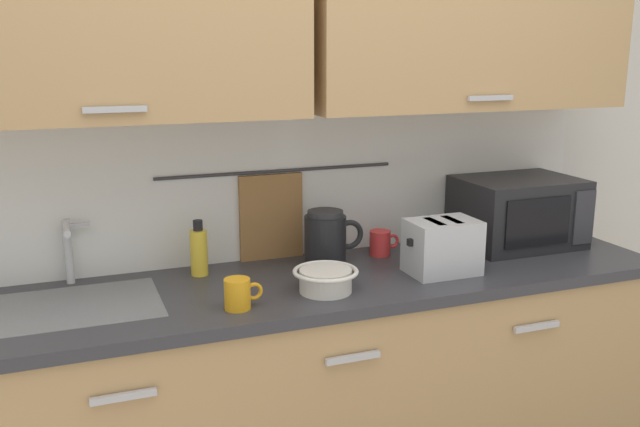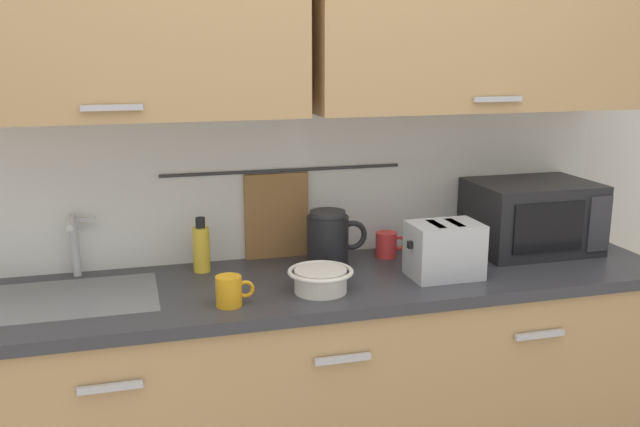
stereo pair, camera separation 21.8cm
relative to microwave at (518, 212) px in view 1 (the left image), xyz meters
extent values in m
cube|color=tan|center=(-0.90, -0.11, -0.61)|extent=(2.50, 0.60, 0.86)
cube|color=#B7B7BC|center=(-1.58, -0.42, -0.30)|extent=(0.18, 0.02, 0.02)
cube|color=#B7B7BC|center=(-0.90, -0.42, -0.30)|extent=(0.18, 0.02, 0.02)
cube|color=#B7B7BC|center=(-0.21, -0.42, -0.30)|extent=(0.18, 0.02, 0.02)
cube|color=#333338|center=(-0.90, -0.11, -0.16)|extent=(2.53, 0.63, 0.04)
cube|color=#9EA0A5|center=(-1.69, -0.09, -0.18)|extent=(0.52, 0.38, 0.09)
cube|color=silver|center=(-0.90, 0.22, 0.21)|extent=(3.70, 0.06, 2.50)
cube|color=silver|center=(-0.90, 0.19, 0.14)|extent=(2.50, 0.01, 0.55)
cube|color=tan|center=(-1.53, 0.03, 0.77)|extent=(1.23, 0.33, 0.70)
cube|color=#B7B7BC|center=(-1.53, -0.15, 0.47)|extent=(0.18, 0.01, 0.02)
cube|color=tan|center=(-0.26, 0.03, 0.77)|extent=(1.23, 0.33, 0.70)
cube|color=#B7B7BC|center=(-0.26, -0.15, 0.47)|extent=(0.18, 0.01, 0.02)
cylinder|color=#333338|center=(-0.94, 0.17, 0.19)|extent=(0.90, 0.01, 0.01)
cube|color=olive|center=(-0.97, 0.17, 0.01)|extent=(0.24, 0.02, 0.34)
cylinder|color=#B2B5BA|center=(-1.69, 0.14, -0.03)|extent=(0.03, 0.03, 0.22)
cylinder|color=#B2B5BA|center=(-1.69, 0.06, 0.07)|extent=(0.02, 0.16, 0.02)
cube|color=#B2B5BA|center=(-1.65, 0.14, 0.06)|extent=(0.07, 0.02, 0.01)
cube|color=black|center=(0.00, 0.00, 0.00)|extent=(0.46, 0.34, 0.27)
cube|color=black|center=(-0.04, -0.17, 0.00)|extent=(0.29, 0.01, 0.18)
cube|color=#2D2D33|center=(0.18, -0.17, 0.00)|extent=(0.09, 0.01, 0.21)
cylinder|color=black|center=(-0.82, 0.00, -0.13)|extent=(0.16, 0.16, 0.02)
cylinder|color=black|center=(-0.82, 0.00, -0.03)|extent=(0.15, 0.15, 0.17)
cylinder|color=#262628|center=(-0.82, 0.00, 0.06)|extent=(0.13, 0.13, 0.02)
torus|color=black|center=(-0.73, 0.00, -0.02)|extent=(0.11, 0.02, 0.11)
cylinder|color=yellow|center=(-1.26, 0.07, -0.06)|extent=(0.06, 0.06, 0.16)
cylinder|color=black|center=(-1.26, 0.07, 0.04)|extent=(0.03, 0.03, 0.04)
cylinder|color=orange|center=(-1.22, -0.29, -0.09)|extent=(0.08, 0.08, 0.09)
torus|color=orange|center=(-1.17, -0.29, -0.09)|extent=(0.06, 0.01, 0.06)
cylinder|color=silver|center=(-0.92, -0.25, -0.10)|extent=(0.17, 0.17, 0.07)
torus|color=silver|center=(-0.92, -0.25, -0.07)|extent=(0.21, 0.21, 0.01)
cube|color=#B7BABF|center=(-0.47, -0.21, -0.04)|extent=(0.24, 0.17, 0.19)
cube|color=black|center=(-0.50, -0.21, 0.05)|extent=(0.03, 0.12, 0.01)
cube|color=black|center=(-0.43, -0.21, 0.05)|extent=(0.03, 0.12, 0.01)
cube|color=black|center=(-0.59, -0.21, -0.01)|extent=(0.02, 0.02, 0.02)
cylinder|color=red|center=(-0.57, 0.06, -0.09)|extent=(0.08, 0.08, 0.09)
torus|color=red|center=(-0.52, 0.06, -0.09)|extent=(0.06, 0.01, 0.06)
camera|label=1|loc=(-1.70, -2.25, 0.64)|focal=39.27mm
camera|label=2|loc=(-1.50, -2.31, 0.64)|focal=39.27mm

